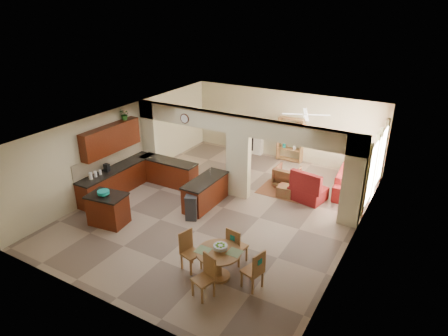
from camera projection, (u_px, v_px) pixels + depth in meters
The scene contains 39 objects.
floor at pixel (223, 208), 12.81m from camera, with size 10.00×10.00×0.00m, color gray.
ceiling at pixel (223, 124), 11.69m from camera, with size 10.00×10.00×0.00m, color white.
wall_back at pixel (285, 125), 16.22m from camera, with size 8.00×8.00×0.00m, color beige.
wall_front at pixel (103, 251), 8.28m from camera, with size 8.00×8.00×0.00m, color beige.
wall_left at pixel (125, 145), 14.08m from camera, with size 10.00×10.00×0.00m, color beige.
wall_right at pixel (356, 198), 10.41m from camera, with size 10.00×10.00×0.00m, color beige.
partition_left_pier at pixel (150, 139), 14.74m from camera, with size 0.60×0.25×2.80m, color beige.
partition_center_pier at pixel (238, 166), 13.16m from camera, with size 0.80×0.25×2.20m, color beige.
partition_right_pier at pixel (353, 182), 11.34m from camera, with size 0.60×0.25×2.80m, color beige.
partition_header at pixel (239, 125), 12.60m from camera, with size 8.00×0.25×0.60m, color beige.
kitchen_counter at pixel (139, 176), 13.92m from camera, with size 2.52×3.29×1.48m.
upper_cabinets at pixel (111, 139), 13.15m from camera, with size 0.35×2.40×0.90m, color #471108.
peninsula at pixel (205, 192), 12.81m from camera, with size 0.70×1.85×0.91m.
wall_clock at pixel (184, 119), 13.42m from camera, with size 0.34×0.34×0.03m, color #492318.
rug at pixel (283, 190), 13.92m from camera, with size 1.60×1.30×0.01m, color brown.
fireplace at pixel (247, 138), 17.13m from camera, with size 1.60×0.35×1.20m.
shelving_unit at pixel (290, 140), 16.11m from camera, with size 1.00×0.32×1.80m, color olive.
window_a at pixel (371, 174), 12.33m from camera, with size 0.02×0.90×1.90m, color white.
window_b at pixel (382, 156), 13.68m from camera, with size 0.02×0.90×1.90m, color white.
glazed_door at pixel (376, 169), 13.07m from camera, with size 0.02×0.70×2.10m, color white.
drape_a_left at pixel (366, 181), 11.87m from camera, with size 0.10×0.28×2.30m, color #41221A.
drape_a_right at pixel (374, 167), 12.83m from camera, with size 0.10×0.28×2.30m, color #41221A.
drape_b_left at pixel (377, 162), 13.22m from camera, with size 0.10×0.28×2.30m, color #41221A.
drape_b_right at pixel (384, 150), 14.18m from camera, with size 0.10×0.28×2.30m, color #41221A.
ceiling_fan at pixel (306, 115), 13.48m from camera, with size 1.00×1.00×0.10m, color white.
kitchen_island at pixel (108, 209), 11.75m from camera, with size 1.19×0.92×0.95m.
teal_bowl at pixel (103, 193), 11.48m from camera, with size 0.34×0.34×0.16m, color #148F84.
trash_can at pixel (191, 209), 12.01m from camera, with size 0.34×0.29×0.72m, color #2A2A2D.
dining_table at pixel (219, 260), 9.48m from camera, with size 1.08×1.08×0.74m.
fruit_bowl at pixel (220, 248), 9.37m from camera, with size 0.33×0.33×0.18m, color #61B927.
sofa at pixel (355, 179), 13.87m from camera, with size 1.06×2.70×0.79m, color maroon.
chaise at pixel (308, 193), 13.27m from camera, with size 1.09×0.89×0.43m, color maroon.
armchair at pixel (287, 177), 14.11m from camera, with size 0.80×0.82×0.75m, color maroon.
ottoman at pixel (286, 191), 13.50m from camera, with size 0.50×0.50×0.37m, color maroon.
plant at pixel (125, 114), 13.48m from camera, with size 0.35×0.30×0.39m, color #1D4913.
chair_north at pixel (235, 245), 9.95m from camera, with size 0.47×0.47×1.02m.
chair_east at pixel (255, 269), 9.07m from camera, with size 0.52×0.52×1.02m.
chair_south at pixel (206, 275), 8.89m from camera, with size 0.53×0.53×1.02m.
chair_west at pixel (189, 249), 9.79m from camera, with size 0.51×0.51×1.02m.
Camera 1 is at (5.64, -9.71, 6.28)m, focal length 32.00 mm.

